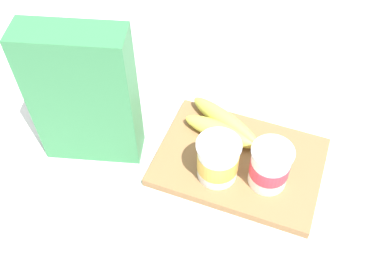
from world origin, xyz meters
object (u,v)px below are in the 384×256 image
cereal_box (84,97)px  banana_bunch (223,126)px  yogurt_cup_front (270,166)px  yogurt_cup_back (218,160)px  cutting_board (239,162)px

cereal_box → banana_bunch: cereal_box is taller
yogurt_cup_front → banana_bunch: (0.11, -0.08, -0.02)m
yogurt_cup_back → cereal_box: bearing=2.6°
cereal_box → yogurt_cup_front: cereal_box is taller
yogurt_cup_back → banana_bunch: yogurt_cup_back is taller
yogurt_cup_front → banana_bunch: bearing=-36.4°
yogurt_cup_front → banana_bunch: size_ratio=0.53×
cutting_board → yogurt_cup_front: (-0.06, 0.03, 0.05)m
yogurt_cup_front → banana_bunch: 0.14m
cereal_box → banana_bunch: (-0.22, -0.11, -0.10)m
cutting_board → banana_bunch: bearing=-45.9°
yogurt_cup_front → cutting_board: bearing=-26.1°
cutting_board → yogurt_cup_back: (0.03, 0.05, 0.05)m
yogurt_cup_back → cutting_board: bearing=-122.7°
cutting_board → yogurt_cup_front: bearing=153.9°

